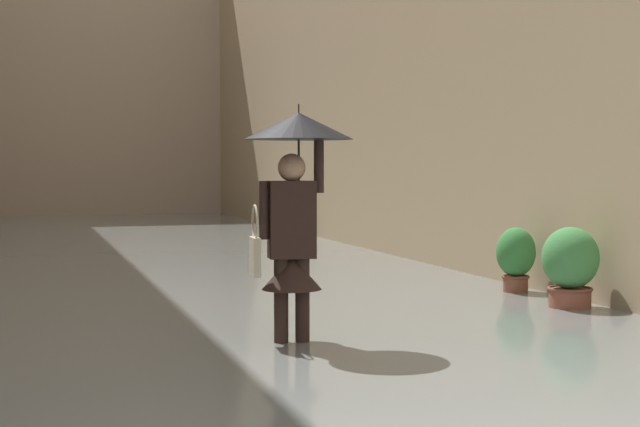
% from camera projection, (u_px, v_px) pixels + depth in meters
% --- Properties ---
extents(ground_plane, '(67.01, 67.01, 0.00)m').
position_uv_depth(ground_plane, '(165.00, 265.00, 15.66)').
color(ground_plane, '#605B56').
extents(flood_water, '(7.97, 32.80, 0.15)m').
position_uv_depth(flood_water, '(165.00, 260.00, 15.65)').
color(flood_water, slate).
rests_on(flood_water, ground_plane).
extents(building_facade_far, '(10.77, 1.80, 9.67)m').
position_uv_depth(building_facade_far, '(98.00, 60.00, 29.06)').
color(building_facade_far, tan).
rests_on(building_facade_far, ground_plane).
extents(person_wading, '(0.91, 0.91, 2.13)m').
position_uv_depth(person_wading, '(295.00, 188.00, 7.91)').
color(person_wading, '#4C4233').
rests_on(person_wading, ground_plane).
extents(potted_plant_near_left, '(0.46, 0.46, 0.90)m').
position_uv_depth(potted_plant_near_left, '(516.00, 260.00, 11.13)').
color(potted_plant_near_left, brown).
rests_on(potted_plant_near_left, ground_plane).
extents(potted_plant_mid_left, '(0.60, 0.60, 0.91)m').
position_uv_depth(potted_plant_mid_left, '(290.00, 218.00, 20.17)').
color(potted_plant_mid_left, brown).
rests_on(potted_plant_mid_left, ground_plane).
extents(potted_plant_far_left, '(0.59, 0.59, 0.99)m').
position_uv_depth(potted_plant_far_left, '(570.00, 269.00, 9.90)').
color(potted_plant_far_left, brown).
rests_on(potted_plant_far_left, ground_plane).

